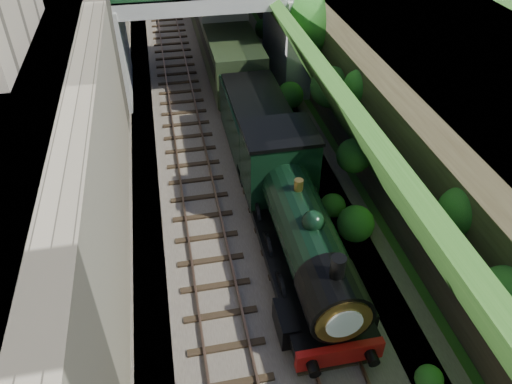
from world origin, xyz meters
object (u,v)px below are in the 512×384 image
locomotive (297,223)px  tender (257,128)px  road_bridge (223,18)px  tree (322,20)px

locomotive → tender: (-0.00, 7.36, -0.27)m
locomotive → tender: locomotive is taller
road_bridge → locomotive: road_bridge is taller
tree → locomotive: (-4.71, -12.77, -2.75)m
tender → tree: bearing=48.9°
road_bridge → tender: 8.87m
tender → road_bridge: bearing=91.7°
tree → locomotive: size_ratio=0.65×
road_bridge → tender: road_bridge is taller
tree → locomotive: tree is taller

